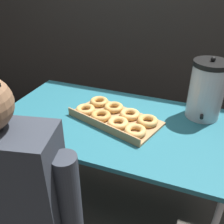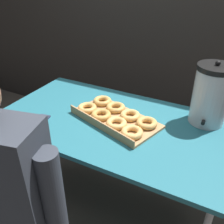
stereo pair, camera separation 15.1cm
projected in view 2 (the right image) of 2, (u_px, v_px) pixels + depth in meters
name	position (u px, v px, depth m)	size (l,w,h in m)	color
ground_plane	(111.00, 203.00, 1.94)	(12.00, 12.00, 0.00)	#4C473F
back_wall	(171.00, 8.00, 2.13)	(6.00, 0.11, 2.53)	#282623
folding_table	(111.00, 126.00, 1.57)	(1.41, 0.79, 0.76)	#236675
donut_box	(115.00, 117.00, 1.54)	(0.60, 0.43, 0.05)	tan
coffee_urn	(211.00, 95.00, 1.44)	(0.21, 0.24, 0.39)	silver
cell_phone	(40.00, 121.00, 1.52)	(0.10, 0.16, 0.01)	#2D334C
person_seated	(7.00, 209.00, 1.16)	(0.59, 0.32, 1.30)	#33332D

